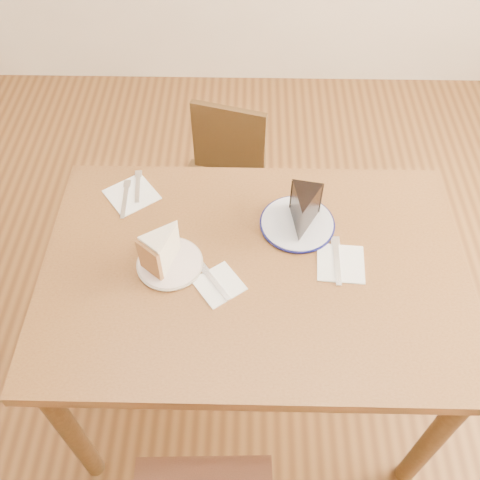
% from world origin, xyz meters
% --- Properties ---
extents(ground, '(4.00, 4.00, 0.00)m').
position_xyz_m(ground, '(0.00, 0.00, 0.00)').
color(ground, '#482A13').
rests_on(ground, ground).
extents(table, '(1.20, 0.80, 0.75)m').
position_xyz_m(table, '(0.00, 0.00, 0.65)').
color(table, '#4A2B14').
rests_on(table, ground).
extents(chair_far, '(0.44, 0.44, 0.72)m').
position_xyz_m(chair_far, '(-0.13, 0.65, 0.40)').
color(chair_far, '#311F0E').
rests_on(chair_far, ground).
extents(plate_cream, '(0.18, 0.18, 0.01)m').
position_xyz_m(plate_cream, '(-0.24, 0.00, 0.76)').
color(plate_cream, silver).
rests_on(plate_cream, table).
extents(plate_navy, '(0.21, 0.21, 0.01)m').
position_xyz_m(plate_navy, '(0.13, 0.16, 0.76)').
color(plate_navy, silver).
rests_on(plate_navy, table).
extents(carrot_cake, '(0.13, 0.13, 0.11)m').
position_xyz_m(carrot_cake, '(-0.25, 0.01, 0.82)').
color(carrot_cake, '#F7ECCC').
rests_on(carrot_cake, plate_cream).
extents(chocolate_cake, '(0.11, 0.14, 0.11)m').
position_xyz_m(chocolate_cake, '(0.14, 0.15, 0.82)').
color(chocolate_cake, black).
rests_on(chocolate_cake, plate_navy).
extents(napkin_cream, '(0.16, 0.16, 0.00)m').
position_xyz_m(napkin_cream, '(-0.10, -0.06, 0.75)').
color(napkin_cream, white).
rests_on(napkin_cream, table).
extents(napkin_navy, '(0.14, 0.14, 0.00)m').
position_xyz_m(napkin_navy, '(0.24, 0.02, 0.75)').
color(napkin_navy, white).
rests_on(napkin_navy, table).
extents(napkin_spare, '(0.19, 0.19, 0.00)m').
position_xyz_m(napkin_spare, '(-0.39, 0.27, 0.75)').
color(napkin_spare, white).
rests_on(napkin_spare, table).
extents(fork_cream, '(0.09, 0.12, 0.00)m').
position_xyz_m(fork_cream, '(-0.11, -0.06, 0.76)').
color(fork_cream, silver).
rests_on(fork_cream, napkin_cream).
extents(knife_navy, '(0.02, 0.17, 0.00)m').
position_xyz_m(knife_navy, '(0.23, 0.02, 0.76)').
color(knife_navy, silver).
rests_on(knife_navy, napkin_navy).
extents(fork_spare, '(0.03, 0.14, 0.00)m').
position_xyz_m(fork_spare, '(-0.37, 0.30, 0.76)').
color(fork_spare, silver).
rests_on(fork_spare, napkin_spare).
extents(knife_spare, '(0.02, 0.16, 0.00)m').
position_xyz_m(knife_spare, '(-0.40, 0.24, 0.76)').
color(knife_spare, silver).
rests_on(knife_spare, napkin_spare).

